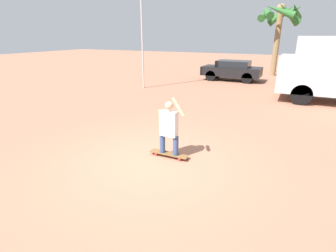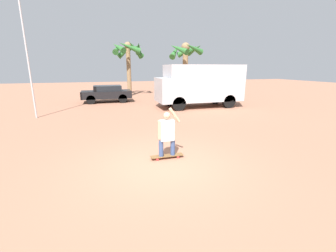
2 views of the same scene
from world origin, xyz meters
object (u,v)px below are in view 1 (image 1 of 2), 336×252
object	(u,v)px
skateboard	(169,154)
palm_tree_center_background	(280,17)
parked_car_black	(232,70)
flagpole	(143,5)
person_skateboarder	(169,126)

from	to	relation	value
skateboard	palm_tree_center_background	bearing A→B (deg)	86.72
parked_car_black	flagpole	bearing A→B (deg)	-128.56
skateboard	person_skateboarder	distance (m)	0.77
parked_car_black	palm_tree_center_background	xyz separation A→B (m)	(2.32, 3.79, 3.46)
skateboard	palm_tree_center_background	size ratio (longest dim) A/B	0.20
skateboard	flagpole	distance (m)	10.28
person_skateboarder	parked_car_black	bearing A→B (deg)	96.29
skateboard	palm_tree_center_background	xyz separation A→B (m)	(0.94, 16.34, 4.11)
person_skateboarder	parked_car_black	size ratio (longest dim) A/B	0.39
person_skateboarder	palm_tree_center_background	world-z (taller)	palm_tree_center_background
palm_tree_center_background	flagpole	size ratio (longest dim) A/B	0.68
flagpole	parked_car_black	bearing A→B (deg)	51.44
person_skateboarder	flagpole	distance (m)	9.98
palm_tree_center_background	flagpole	bearing A→B (deg)	-125.62
person_skateboarder	parked_car_black	distance (m)	12.63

